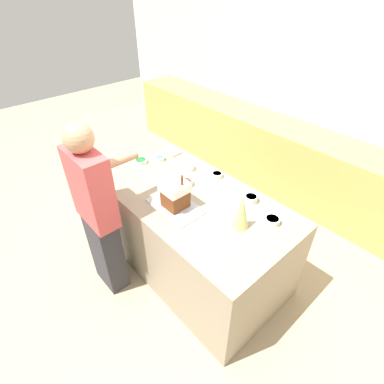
{
  "coord_description": "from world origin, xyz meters",
  "views": [
    {
      "loc": [
        1.53,
        -1.37,
        2.48
      ],
      "look_at": [
        0.0,
        0.0,
        0.94
      ],
      "focal_mm": 28.0,
      "sensor_mm": 36.0,
      "label": 1
    }
  ],
  "objects_px": {
    "candy_bowl_near_tray_right": "(272,220)",
    "candy_bowl_far_left": "(188,167)",
    "candy_bowl_front_corner": "(251,198)",
    "gingerbread_house": "(176,194)",
    "baking_tray": "(176,206)",
    "candy_bowl_near_tray_left": "(141,161)",
    "candy_bowl_beside_tree": "(160,158)",
    "candy_bowl_far_right": "(217,175)",
    "decorative_tree": "(242,212)",
    "cookbook": "(171,151)",
    "person": "(98,214)",
    "candy_bowl_behind_tray": "(186,183)"
  },
  "relations": [
    {
      "from": "candy_bowl_near_tray_right",
      "to": "candy_bowl_far_left",
      "type": "relative_size",
      "value": 0.92
    },
    {
      "from": "candy_bowl_near_tray_right",
      "to": "candy_bowl_front_corner",
      "type": "bearing_deg",
      "value": 162.26
    },
    {
      "from": "gingerbread_house",
      "to": "candy_bowl_far_left",
      "type": "bearing_deg",
      "value": 129.05
    },
    {
      "from": "baking_tray",
      "to": "candy_bowl_near_tray_left",
      "type": "height_order",
      "value": "candy_bowl_near_tray_left"
    },
    {
      "from": "baking_tray",
      "to": "candy_bowl_beside_tree",
      "type": "relative_size",
      "value": 4.73
    },
    {
      "from": "candy_bowl_near_tray_right",
      "to": "candy_bowl_far_right",
      "type": "bearing_deg",
      "value": 168.96
    },
    {
      "from": "decorative_tree",
      "to": "candy_bowl_near_tray_right",
      "type": "height_order",
      "value": "decorative_tree"
    },
    {
      "from": "candy_bowl_far_left",
      "to": "decorative_tree",
      "type": "bearing_deg",
      "value": -15.46
    },
    {
      "from": "decorative_tree",
      "to": "candy_bowl_far_left",
      "type": "xyz_separation_m",
      "value": [
        -0.89,
        0.25,
        -0.12
      ]
    },
    {
      "from": "candy_bowl_front_corner",
      "to": "baking_tray",
      "type": "bearing_deg",
      "value": -125.31
    },
    {
      "from": "decorative_tree",
      "to": "cookbook",
      "type": "bearing_deg",
      "value": 165.13
    },
    {
      "from": "decorative_tree",
      "to": "candy_bowl_far_right",
      "type": "relative_size",
      "value": 2.88
    },
    {
      "from": "cookbook",
      "to": "candy_bowl_near_tray_left",
      "type": "bearing_deg",
      "value": -95.32
    },
    {
      "from": "baking_tray",
      "to": "candy_bowl_front_corner",
      "type": "xyz_separation_m",
      "value": [
        0.37,
        0.52,
        0.03
      ]
    },
    {
      "from": "gingerbread_house",
      "to": "candy_bowl_far_left",
      "type": "distance_m",
      "value": 0.6
    },
    {
      "from": "baking_tray",
      "to": "candy_bowl_near_tray_right",
      "type": "relative_size",
      "value": 3.94
    },
    {
      "from": "baking_tray",
      "to": "candy_bowl_near_tray_right",
      "type": "height_order",
      "value": "candy_bowl_near_tray_right"
    },
    {
      "from": "candy_bowl_far_right",
      "to": "cookbook",
      "type": "relative_size",
      "value": 0.49
    },
    {
      "from": "candy_bowl_near_tray_right",
      "to": "cookbook",
      "type": "xyz_separation_m",
      "value": [
        -1.41,
        0.12,
        -0.02
      ]
    },
    {
      "from": "candy_bowl_near_tray_right",
      "to": "cookbook",
      "type": "bearing_deg",
      "value": 175.19
    },
    {
      "from": "decorative_tree",
      "to": "person",
      "type": "xyz_separation_m",
      "value": [
        -0.9,
        -0.73,
        -0.18
      ]
    },
    {
      "from": "candy_bowl_beside_tree",
      "to": "candy_bowl_front_corner",
      "type": "xyz_separation_m",
      "value": [
        1.07,
        0.16,
        0.01
      ]
    },
    {
      "from": "candy_bowl_near_tray_left",
      "to": "cookbook",
      "type": "distance_m",
      "value": 0.37
    },
    {
      "from": "candy_bowl_near_tray_left",
      "to": "cookbook",
      "type": "xyz_separation_m",
      "value": [
        0.03,
        0.37,
        -0.01
      ]
    },
    {
      "from": "cookbook",
      "to": "candy_bowl_beside_tree",
      "type": "bearing_deg",
      "value": -74.4
    },
    {
      "from": "decorative_tree",
      "to": "person",
      "type": "height_order",
      "value": "person"
    },
    {
      "from": "baking_tray",
      "to": "gingerbread_house",
      "type": "bearing_deg",
      "value": 32.9
    },
    {
      "from": "candy_bowl_front_corner",
      "to": "person",
      "type": "height_order",
      "value": "person"
    },
    {
      "from": "decorative_tree",
      "to": "candy_bowl_far_left",
      "type": "distance_m",
      "value": 0.93
    },
    {
      "from": "candy_bowl_far_right",
      "to": "candy_bowl_near_tray_left",
      "type": "xyz_separation_m",
      "value": [
        -0.7,
        -0.4,
        -0.0
      ]
    },
    {
      "from": "decorative_tree",
      "to": "candy_bowl_far_right",
      "type": "bearing_deg",
      "value": 148.87
    },
    {
      "from": "baking_tray",
      "to": "candy_bowl_far_left",
      "type": "distance_m",
      "value": 0.59
    },
    {
      "from": "candy_bowl_behind_tray",
      "to": "cookbook",
      "type": "bearing_deg",
      "value": 153.68
    },
    {
      "from": "candy_bowl_beside_tree",
      "to": "candy_bowl_far_right",
      "type": "bearing_deg",
      "value": 19.48
    },
    {
      "from": "candy_bowl_beside_tree",
      "to": "candy_bowl_behind_tray",
      "type": "xyz_separation_m",
      "value": [
        0.52,
        -0.09,
        0.01
      ]
    },
    {
      "from": "candy_bowl_behind_tray",
      "to": "candy_bowl_beside_tree",
      "type": "bearing_deg",
      "value": 169.81
    },
    {
      "from": "decorative_tree",
      "to": "candy_bowl_far_right",
      "type": "distance_m",
      "value": 0.71
    },
    {
      "from": "decorative_tree",
      "to": "cookbook",
      "type": "distance_m",
      "value": 1.32
    },
    {
      "from": "candy_bowl_front_corner",
      "to": "candy_bowl_behind_tray",
      "type": "height_order",
      "value": "candy_bowl_front_corner"
    },
    {
      "from": "candy_bowl_beside_tree",
      "to": "candy_bowl_far_right",
      "type": "relative_size",
      "value": 0.98
    },
    {
      "from": "candy_bowl_behind_tray",
      "to": "candy_bowl_near_tray_right",
      "type": "bearing_deg",
      "value": 11.35
    },
    {
      "from": "candy_bowl_near_tray_left",
      "to": "person",
      "type": "xyz_separation_m",
      "value": [
        0.4,
        -0.7,
        -0.05
      ]
    },
    {
      "from": "candy_bowl_far_right",
      "to": "baking_tray",
      "type": "bearing_deg",
      "value": -81.63
    },
    {
      "from": "candy_bowl_beside_tree",
      "to": "cookbook",
      "type": "distance_m",
      "value": 0.2
    },
    {
      "from": "gingerbread_house",
      "to": "candy_bowl_near_tray_left",
      "type": "relative_size",
      "value": 2.4
    },
    {
      "from": "decorative_tree",
      "to": "candy_bowl_near_tray_left",
      "type": "distance_m",
      "value": 1.31
    },
    {
      "from": "candy_bowl_behind_tray",
      "to": "person",
      "type": "height_order",
      "value": "person"
    },
    {
      "from": "candy_bowl_near_tray_right",
      "to": "candy_bowl_far_left",
      "type": "distance_m",
      "value": 1.03
    },
    {
      "from": "candy_bowl_far_right",
      "to": "candy_bowl_far_left",
      "type": "bearing_deg",
      "value": -157.84
    },
    {
      "from": "decorative_tree",
      "to": "candy_bowl_near_tray_right",
      "type": "xyz_separation_m",
      "value": [
        0.14,
        0.22,
        -0.12
      ]
    }
  ]
}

